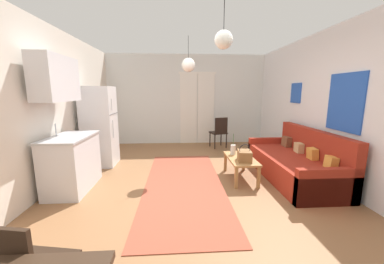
% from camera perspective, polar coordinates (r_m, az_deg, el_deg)
% --- Properties ---
extents(ground_plane, '(5.33, 7.66, 0.10)m').
position_cam_1_polar(ground_plane, '(3.71, 1.01, -16.01)').
color(ground_plane, '#8E603D').
extents(wall_back, '(4.93, 0.13, 2.69)m').
position_cam_1_polar(wall_back, '(6.90, -1.30, 8.19)').
color(wall_back, silver).
rests_on(wall_back, ground_plane).
extents(wall_right, '(0.12, 7.26, 2.69)m').
position_cam_1_polar(wall_right, '(4.27, 35.47, 5.10)').
color(wall_right, silver).
rests_on(wall_right, ground_plane).
extents(wall_left, '(0.12, 7.26, 2.69)m').
position_cam_1_polar(wall_left, '(3.95, -36.59, 4.70)').
color(wall_left, silver).
rests_on(wall_left, ground_plane).
extents(area_rug, '(1.32, 3.36, 0.01)m').
position_cam_1_polar(area_rug, '(3.97, -2.14, -13.26)').
color(area_rug, '#9E4733').
rests_on(area_rug, ground_plane).
extents(couch, '(0.94, 2.16, 0.91)m').
position_cam_1_polar(couch, '(4.59, 25.16, -7.32)').
color(couch, maroon).
rests_on(couch, ground_plane).
extents(coffee_table, '(0.46, 0.93, 0.40)m').
position_cam_1_polar(coffee_table, '(4.21, 12.39, -7.18)').
color(coffee_table, '#A87542').
rests_on(coffee_table, ground_plane).
extents(bamboo_vase, '(0.10, 0.10, 0.41)m').
position_cam_1_polar(bamboo_vase, '(4.35, 10.50, -4.46)').
color(bamboo_vase, beige).
rests_on(bamboo_vase, coffee_table).
extents(handbag, '(0.26, 0.33, 0.30)m').
position_cam_1_polar(handbag, '(3.99, 13.34, -5.92)').
color(handbag, brown).
rests_on(handbag, coffee_table).
extents(refrigerator, '(0.65, 0.62, 1.70)m').
position_cam_1_polar(refrigerator, '(5.18, -22.62, 1.30)').
color(refrigerator, white).
rests_on(refrigerator, ground_plane).
extents(kitchen_counter, '(0.59, 1.05, 2.13)m').
position_cam_1_polar(kitchen_counter, '(4.08, -29.26, -1.82)').
color(kitchen_counter, silver).
rests_on(kitchen_counter, ground_plane).
extents(accent_chair, '(0.51, 0.50, 0.88)m').
position_cam_1_polar(accent_chair, '(6.36, 7.04, 0.27)').
color(accent_chair, black).
rests_on(accent_chair, ground_plane).
extents(pendant_lamp_near, '(0.21, 0.21, 0.63)m').
position_cam_1_polar(pendant_lamp_near, '(2.72, 8.11, 22.43)').
color(pendant_lamp_near, black).
extents(pendant_lamp_far, '(0.28, 0.28, 0.70)m').
position_cam_1_polar(pendant_lamp_far, '(4.71, -0.95, 16.83)').
color(pendant_lamp_far, black).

